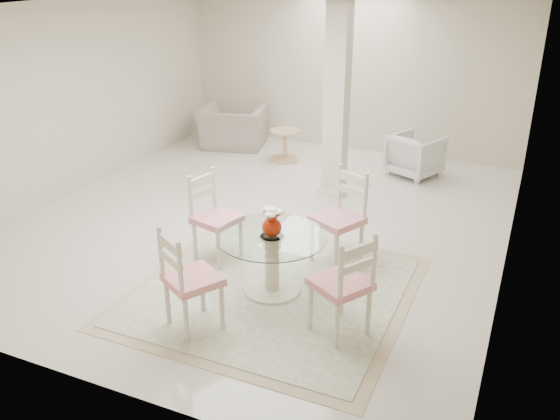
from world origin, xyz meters
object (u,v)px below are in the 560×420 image
at_px(red_vase, 272,222).
at_px(recliner_taupe, 233,127).
at_px(dining_chair_north, 343,210).
at_px(side_table, 285,147).
at_px(dining_chair_east, 346,279).
at_px(column, 337,102).
at_px(armchair_white, 415,155).
at_px(dining_chair_south, 185,273).
at_px(dining_table, 272,264).
at_px(dining_chair_west, 212,210).

height_order(red_vase, recliner_taupe, red_vase).
relative_size(dining_chair_north, side_table, 2.26).
xyz_separation_m(dining_chair_east, side_table, (-2.51, 4.40, -0.36)).
bearing_deg(dining_chair_east, recliner_taupe, -111.11).
xyz_separation_m(column, recliner_taupe, (-2.42, 1.40, -0.99)).
xyz_separation_m(red_vase, recliner_taupe, (-2.76, 4.30, -0.43)).
bearing_deg(column, dining_chair_east, -69.28).
height_order(armchair_white, side_table, armchair_white).
bearing_deg(dining_chair_north, column, 137.23).
distance_m(dining_chair_north, armchair_white, 3.22).
relative_size(dining_chair_south, side_table, 2.14).
height_order(dining_table, recliner_taupe, recliner_taupe).
xyz_separation_m(dining_chair_north, side_table, (-2.01, 3.03, -0.39)).
distance_m(column, dining_chair_west, 2.66).
bearing_deg(dining_table, dining_chair_south, -115.23).
distance_m(column, dining_table, 3.09).
bearing_deg(recliner_taupe, side_table, 149.74).
height_order(dining_table, dining_chair_west, dining_chair_west).
bearing_deg(red_vase, side_table, 111.74).
height_order(red_vase, side_table, red_vase).
height_order(dining_chair_east, dining_chair_north, dining_chair_north).
distance_m(dining_table, dining_chair_north, 1.07).
height_order(dining_chair_east, dining_chair_west, dining_chair_east).
distance_m(red_vase, recliner_taupe, 5.13).
bearing_deg(dining_table, dining_chair_east, -25.31).
xyz_separation_m(red_vase, dining_chair_east, (0.92, -0.44, -0.19)).
distance_m(column, dining_chair_east, 3.64).
bearing_deg(dining_chair_west, column, -0.02).
bearing_deg(dining_chair_west, dining_chair_east, -101.15).
xyz_separation_m(dining_table, dining_chair_south, (-0.44, -0.93, 0.27)).
height_order(dining_chair_south, recliner_taupe, dining_chair_south).
distance_m(dining_chair_east, armchair_white, 4.59).
relative_size(dining_table, dining_chair_east, 0.98).
distance_m(dining_chair_north, recliner_taupe, 4.65).
bearing_deg(dining_chair_east, armchair_white, -144.67).
relative_size(dining_chair_north, dining_chair_south, 1.06).
distance_m(dining_table, side_table, 4.27).
bearing_deg(recliner_taupe, dining_table, 108.35).
bearing_deg(side_table, red_vase, -68.26).
distance_m(dining_chair_west, dining_chair_south, 1.43).
relative_size(red_vase, armchair_white, 0.42).
relative_size(dining_chair_north, dining_chair_west, 1.06).
distance_m(column, armchair_white, 1.85).
bearing_deg(dining_chair_east, dining_chair_west, -83.63).
xyz_separation_m(dining_table, dining_chair_east, (0.93, -0.44, 0.28)).
xyz_separation_m(dining_table, recliner_taupe, (-2.75, 4.30, 0.03)).
bearing_deg(dining_chair_north, side_table, 149.44).
xyz_separation_m(dining_chair_south, armchair_white, (1.02, 5.06, -0.27)).
distance_m(recliner_taupe, side_table, 1.23).
distance_m(dining_chair_south, armchair_white, 5.17).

